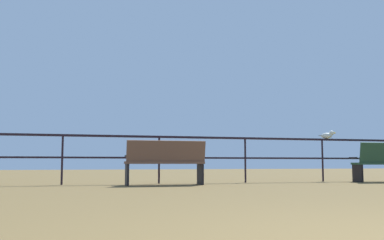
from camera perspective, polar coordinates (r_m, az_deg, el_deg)
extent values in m
cube|color=black|center=(9.93, -4.26, -2.19)|extent=(20.79, 0.05, 0.05)
cube|color=black|center=(9.91, -4.28, -4.89)|extent=(20.79, 0.04, 0.04)
cylinder|color=black|center=(9.70, -16.44, -4.97)|extent=(0.04, 0.04, 1.04)
cylinder|color=black|center=(9.91, -4.28, -5.19)|extent=(0.04, 0.04, 1.04)
cylinder|color=black|center=(10.54, 6.91, -5.19)|extent=(0.04, 0.04, 1.04)
cylinder|color=black|center=(11.51, 16.53, -5.03)|extent=(0.04, 0.04, 1.04)
cube|color=brown|center=(9.25, -3.58, -5.53)|extent=(1.64, 0.49, 0.05)
cube|color=brown|center=(9.05, -3.31, -4.10)|extent=(1.64, 0.16, 0.45)
cube|color=black|center=(9.44, 1.08, -6.94)|extent=(0.05, 0.41, 0.46)
cube|color=black|center=(9.61, 0.78, -4.70)|extent=(0.04, 0.32, 0.04)
cube|color=black|center=(9.14, -8.40, -6.93)|extent=(0.05, 0.41, 0.46)
cube|color=black|center=(9.31, -8.49, -4.61)|extent=(0.04, 0.32, 0.04)
cube|color=black|center=(11.34, 20.63, -6.41)|extent=(0.08, 0.42, 0.44)
cube|color=black|center=(11.50, 20.09, -4.62)|extent=(0.06, 0.33, 0.04)
ellipsoid|color=silver|center=(11.60, 17.02, -1.96)|extent=(0.31, 0.29, 0.15)
ellipsoid|color=gray|center=(11.60, 17.02, -1.85)|extent=(0.26, 0.25, 0.05)
sphere|color=silver|center=(11.59, 17.60, -1.61)|extent=(0.12, 0.12, 0.12)
cone|color=gold|center=(11.59, 18.00, -1.60)|extent=(0.07, 0.07, 0.05)
cube|color=gray|center=(11.62, 16.30, -1.95)|extent=(0.11, 0.11, 0.02)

